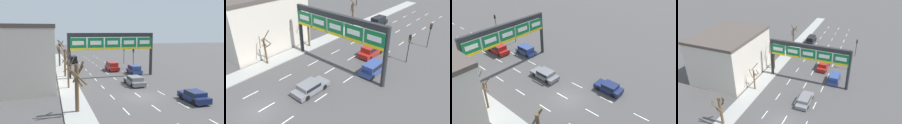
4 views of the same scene
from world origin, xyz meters
TOP-DOWN VIEW (x-y plane):
  - ground_plane at (0.00, 0.00)m, footprint 220.00×220.00m
  - lane_dashes at (-0.00, 13.50)m, footprint 6.72×67.00m
  - sign_gantry at (0.00, 12.53)m, footprint 15.35×0.70m
  - building_near at (-15.00, 9.84)m, footprint 10.60×13.61m
  - suv_black at (-4.89, 31.52)m, footprint 1.94×4.71m
  - car_grey at (1.58, 5.95)m, footprint 1.99×4.64m
  - suv_red at (1.73, 18.75)m, footprint 1.89×4.88m
  - suv_blue at (4.84, 14.31)m, footprint 1.85×3.96m
  - traffic_light_near_gantry at (6.95, 20.16)m, footprint 0.30×0.35m
  - traffic_light_mid_block at (7.27, 27.33)m, footprint 0.30×0.35m
  - tree_bare_closest at (-7.98, 14.58)m, footprint 2.15×2.13m
  - tree_bare_second at (-8.06, 6.53)m, footprint 1.68×1.67m
  - tree_bare_third at (-8.31, 27.09)m, footprint 1.78×2.17m

SIDE VIEW (x-z plane):
  - ground_plane at x=0.00m, z-range 0.00..0.00m
  - lane_dashes at x=0.00m, z-range 0.00..0.01m
  - car_grey at x=1.58m, z-range 0.05..1.39m
  - suv_blue at x=4.84m, z-range 0.09..1.67m
  - suv_red at x=1.73m, z-range 0.10..1.84m
  - suv_black at x=-4.89m, z-range 0.10..1.95m
  - tree_bare_second at x=-8.06m, z-range 0.05..5.08m
  - tree_bare_closest at x=-7.98m, z-range 0.14..5.83m
  - traffic_light_mid_block at x=7.27m, z-range 0.92..5.12m
  - traffic_light_near_gantry at x=6.95m, z-range 0.94..5.27m
  - tree_bare_third at x=-8.31m, z-range 0.21..6.18m
  - building_near at x=-15.00m, z-range 0.01..8.82m
  - sign_gantry at x=0.00m, z-range 1.99..9.68m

